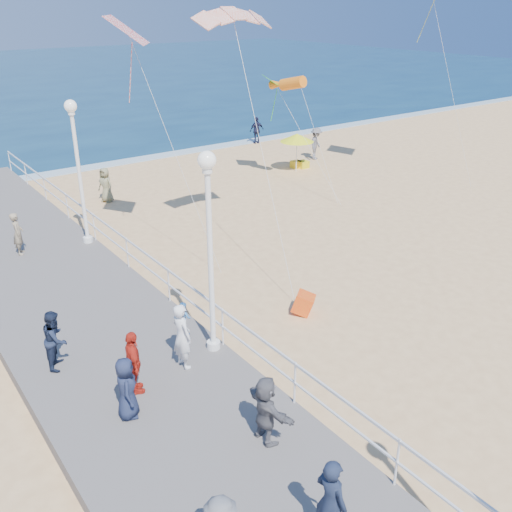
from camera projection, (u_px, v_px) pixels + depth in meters
ground at (356, 303)px, 18.19m from camera, size 160.00×160.00×0.00m
surf_line at (105, 165)px, 33.29m from camera, size 160.00×1.20×0.04m
boardwalk at (140, 383)px, 14.09m from camera, size 5.00×44.00×0.40m
railing at (222, 317)px, 14.97m from camera, size 0.05×42.00×0.55m
lamp_post_mid at (210, 234)px, 13.82m from camera, size 0.44×0.44×5.32m
lamp_post_far at (77, 158)px, 20.45m from camera, size 0.44×0.44×5.32m
woman_holding_toddler at (182, 336)px, 14.08m from camera, size 0.46×0.67×1.75m
toddler_held at (183, 318)px, 14.10m from camera, size 0.35×0.43×0.85m
spectator_0 at (331, 502)px, 9.41m from camera, size 0.47×0.67×1.76m
spectator_3 at (134, 363)px, 13.15m from camera, size 0.60×1.01×1.61m
spectator_4 at (126, 388)px, 12.40m from camera, size 0.70×0.85×1.48m
spectator_5 at (266, 410)px, 11.69m from camera, size 0.48×1.44×1.55m
spectator_6 at (18, 233)px, 20.48m from camera, size 0.54×0.66×1.56m
spectator_7 at (56, 339)px, 14.13m from camera, size 0.89×0.95×1.55m
beach_walker_a at (316, 144)px, 34.24m from camera, size 1.42×1.26×1.91m
beach_walker_b at (257, 130)px, 38.09m from camera, size 1.07×0.53×1.77m
beach_walker_c at (106, 185)px, 27.04m from camera, size 0.80×0.95×1.66m
box_kite at (303, 305)px, 17.48m from camera, size 0.88×0.90×0.74m
beach_umbrella at (297, 138)px, 31.40m from camera, size 1.90×1.90×2.14m
beach_chair_left at (303, 164)px, 32.80m from camera, size 0.55×0.55×0.40m
beach_chair_right at (296, 164)px, 32.79m from camera, size 0.55×0.55×0.40m
kite_parafoil at (234, 13)px, 18.78m from camera, size 2.82×0.94×0.65m
kite_windsock at (293, 83)px, 27.52m from camera, size 0.95×2.37×1.01m
kite_diamond_green at (274, 83)px, 28.46m from camera, size 1.49×1.58×0.69m
kite_diamond_redwhite at (127, 30)px, 18.38m from camera, size 1.84×1.92×0.89m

